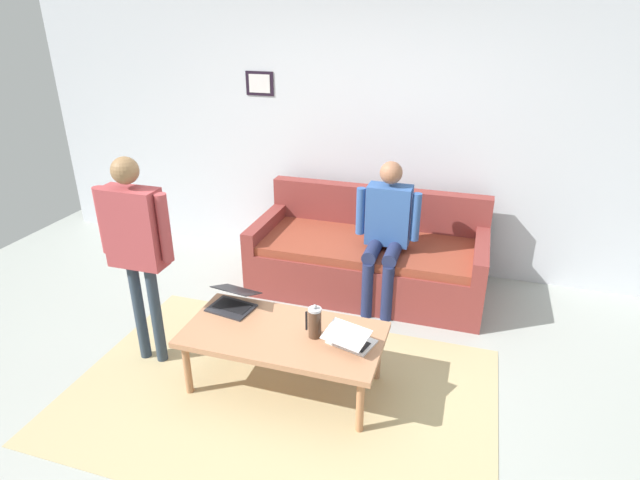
{
  "coord_description": "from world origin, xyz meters",
  "views": [
    {
      "loc": [
        -1.07,
        2.67,
        2.44
      ],
      "look_at": [
        0.02,
        -0.8,
        0.8
      ],
      "focal_mm": 29.08,
      "sensor_mm": 36.0,
      "label": 1
    }
  ],
  "objects_px": {
    "french_press": "(315,322)",
    "laptop_left": "(350,339)",
    "person_standing": "(136,237)",
    "person_seated": "(386,227)",
    "coffee_table": "(283,337)",
    "laptop_center": "(233,301)",
    "couch": "(368,258)"
  },
  "relations": [
    {
      "from": "couch",
      "to": "person_standing",
      "type": "relative_size",
      "value": 1.34
    },
    {
      "from": "laptop_left",
      "to": "person_standing",
      "type": "distance_m",
      "value": 1.61
    },
    {
      "from": "coffee_table",
      "to": "person_standing",
      "type": "xyz_separation_m",
      "value": [
        1.06,
        0.01,
        0.6
      ]
    },
    {
      "from": "laptop_left",
      "to": "french_press",
      "type": "xyz_separation_m",
      "value": [
        0.24,
        -0.02,
        0.07
      ]
    },
    {
      "from": "coffee_table",
      "to": "laptop_left",
      "type": "xyz_separation_m",
      "value": [
        -0.46,
        0.0,
        0.08
      ]
    },
    {
      "from": "french_press",
      "to": "person_seated",
      "type": "xyz_separation_m",
      "value": [
        -0.22,
        -1.31,
        0.18
      ]
    },
    {
      "from": "laptop_center",
      "to": "french_press",
      "type": "xyz_separation_m",
      "value": [
        -0.68,
        0.17,
        0.06
      ]
    },
    {
      "from": "laptop_center",
      "to": "person_standing",
      "type": "distance_m",
      "value": 0.81
    },
    {
      "from": "couch",
      "to": "french_press",
      "type": "xyz_separation_m",
      "value": [
        0.03,
        1.54,
        0.25
      ]
    },
    {
      "from": "coffee_table",
      "to": "french_press",
      "type": "xyz_separation_m",
      "value": [
        -0.22,
        -0.02,
        0.15
      ]
    },
    {
      "from": "person_seated",
      "to": "person_standing",
      "type": "bearing_deg",
      "value": 41.76
    },
    {
      "from": "french_press",
      "to": "person_seated",
      "type": "distance_m",
      "value": 1.34
    },
    {
      "from": "laptop_left",
      "to": "coffee_table",
      "type": "bearing_deg",
      "value": -0.25
    },
    {
      "from": "laptop_center",
      "to": "person_standing",
      "type": "relative_size",
      "value": 0.23
    },
    {
      "from": "french_press",
      "to": "laptop_left",
      "type": "bearing_deg",
      "value": 174.96
    },
    {
      "from": "coffee_table",
      "to": "couch",
      "type": "bearing_deg",
      "value": -99.02
    },
    {
      "from": "couch",
      "to": "french_press",
      "type": "bearing_deg",
      "value": 88.88
    },
    {
      "from": "laptop_left",
      "to": "person_seated",
      "type": "distance_m",
      "value": 1.35
    },
    {
      "from": "laptop_center",
      "to": "laptop_left",
      "type": "bearing_deg",
      "value": 168.06
    },
    {
      "from": "person_standing",
      "to": "person_seated",
      "type": "height_order",
      "value": "person_standing"
    },
    {
      "from": "coffee_table",
      "to": "laptop_center",
      "type": "xyz_separation_m",
      "value": [
        0.46,
        -0.19,
        0.09
      ]
    },
    {
      "from": "laptop_center",
      "to": "person_seated",
      "type": "relative_size",
      "value": 0.28
    },
    {
      "from": "laptop_left",
      "to": "person_standing",
      "type": "bearing_deg",
      "value": 0.15
    },
    {
      "from": "laptop_left",
      "to": "french_press",
      "type": "distance_m",
      "value": 0.25
    },
    {
      "from": "coffee_table",
      "to": "french_press",
      "type": "height_order",
      "value": "french_press"
    },
    {
      "from": "laptop_left",
      "to": "laptop_center",
      "type": "distance_m",
      "value": 0.94
    },
    {
      "from": "laptop_left",
      "to": "person_standing",
      "type": "height_order",
      "value": "person_standing"
    },
    {
      "from": "laptop_left",
      "to": "french_press",
      "type": "bearing_deg",
      "value": -5.04
    },
    {
      "from": "couch",
      "to": "laptop_center",
      "type": "bearing_deg",
      "value": 62.5
    },
    {
      "from": "laptop_left",
      "to": "laptop_center",
      "type": "relative_size",
      "value": 0.98
    },
    {
      "from": "laptop_left",
      "to": "french_press",
      "type": "height_order",
      "value": "french_press"
    },
    {
      "from": "laptop_left",
      "to": "laptop_center",
      "type": "bearing_deg",
      "value": -11.94
    }
  ]
}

